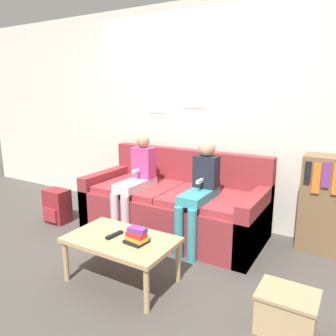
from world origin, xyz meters
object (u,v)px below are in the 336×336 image
object	(u,v)px
person_right	(200,188)
coffee_table	(121,243)
person_left	(136,179)
couch	(174,206)
tv_remote	(114,235)
bookshelf	(329,205)
backpack	(57,206)
storage_box	(286,312)

from	to	relation	value
person_right	coffee_table	bearing A→B (deg)	-107.85
person_left	person_right	size ratio (longest dim) A/B	0.99
couch	tv_remote	size ratio (longest dim) A/B	11.63
coffee_table	tv_remote	world-z (taller)	tv_remote
coffee_table	couch	bearing A→B (deg)	96.39
person_right	bookshelf	world-z (taller)	person_right
person_right	tv_remote	size ratio (longest dim) A/B	6.40
person_left	tv_remote	size ratio (longest dim) A/B	6.35
coffee_table	backpack	world-z (taller)	backpack
bookshelf	storage_box	xyz separation A→B (m)	(-0.10, -1.38, -0.35)
storage_box	backpack	xyz separation A→B (m)	(-2.82, 0.54, 0.06)
person_left	tv_remote	bearing A→B (deg)	-64.59
tv_remote	backpack	size ratio (longest dim) A/B	0.42
couch	storage_box	distance (m)	1.79
tv_remote	bookshelf	size ratio (longest dim) A/B	0.18
bookshelf	storage_box	world-z (taller)	bookshelf
coffee_table	person_left	size ratio (longest dim) A/B	0.82
tv_remote	bookshelf	xyz separation A→B (m)	(1.49, 1.46, 0.09)
storage_box	backpack	distance (m)	2.87
coffee_table	backpack	distance (m)	1.63
person_left	storage_box	bearing A→B (deg)	-24.09
couch	coffee_table	xyz separation A→B (m)	(0.13, -1.12, 0.05)
bookshelf	backpack	world-z (taller)	bookshelf
couch	tv_remote	world-z (taller)	couch
couch	person_left	world-z (taller)	person_left
couch	storage_box	world-z (taller)	couch
backpack	couch	bearing A→B (deg)	20.04
couch	person_right	size ratio (longest dim) A/B	1.82
storage_box	couch	bearing A→B (deg)	144.42
person_right	couch	bearing A→B (deg)	152.29
person_left	tv_remote	distance (m)	1.02
coffee_table	person_left	world-z (taller)	person_left
coffee_table	bookshelf	xyz separation A→B (m)	(1.42, 1.46, 0.14)
couch	person_right	xyz separation A→B (m)	(0.42, -0.22, 0.33)
bookshelf	storage_box	distance (m)	1.42
couch	tv_remote	xyz separation A→B (m)	(0.06, -1.12, 0.10)
person_right	bookshelf	bearing A→B (deg)	26.22
coffee_table	tv_remote	size ratio (longest dim) A/B	5.20
bookshelf	person_right	bearing A→B (deg)	-153.78
person_left	bookshelf	xyz separation A→B (m)	(1.92, 0.56, -0.13)
couch	person_left	size ratio (longest dim) A/B	1.83
couch	backpack	distance (m)	1.46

